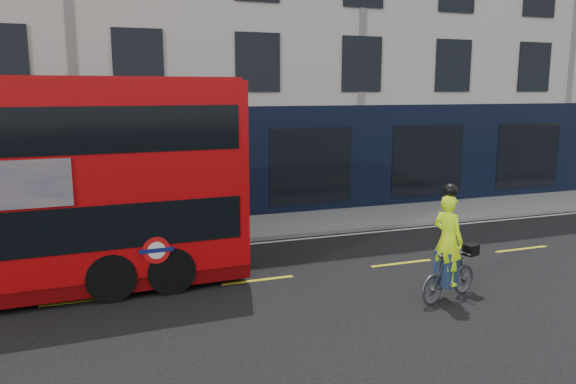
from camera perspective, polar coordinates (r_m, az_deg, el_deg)
name	(u,v)px	position (r m, az deg, el deg)	size (l,w,h in m)	color
ground	(83,328)	(11.92, -20.07, -12.83)	(120.00, 120.00, 0.00)	black
pavement	(83,241)	(18.08, -20.10, -4.73)	(60.00, 3.00, 0.12)	gray
kerb	(83,255)	(16.63, -20.10, -6.00)	(60.00, 0.12, 0.13)	slate
building_terrace	(70,12)	(24.13, -21.24, 16.64)	(50.00, 10.07, 15.00)	beige
road_edge_line	(83,260)	(16.35, -20.09, -6.49)	(58.00, 0.10, 0.01)	silver
lane_dashes	(83,301)	(13.31, -20.08, -10.34)	(58.00, 0.12, 0.01)	yellow
cyclist	(449,261)	(12.79, 16.00, -6.74)	(1.88, 1.04, 2.61)	#434548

